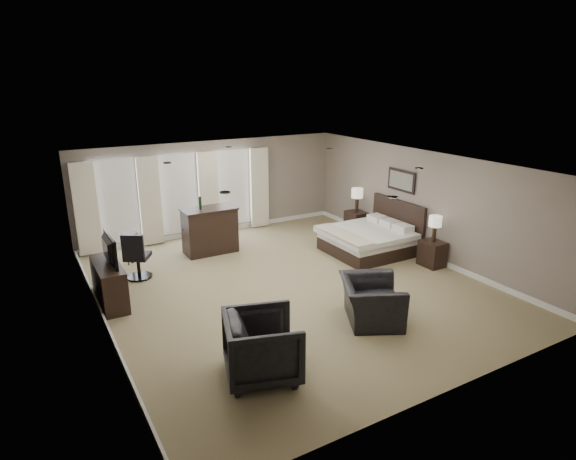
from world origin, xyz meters
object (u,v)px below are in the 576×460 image
armchair_near (371,294)px  bar_stool_right (189,240)px  bar_stool_left (131,248)px  bar_counter (210,230)px  nightstand_near (432,254)px  lamp_near (435,229)px  armchair_far (263,344)px  nightstand_far (356,222)px  lamp_far (357,200)px  dresser (109,284)px  bed (364,230)px  desk_chair (137,255)px  tv (106,261)px

armchair_near → bar_stool_right: (-1.71, 5.01, -0.17)m
bar_stool_left → bar_counter: bearing=-7.3°
nightstand_near → bar_counter: bearing=140.4°
lamp_near → bar_stool_right: lamp_near is taller
armchair_far → bar_stool_left: 5.65m
bar_stool_right → nightstand_far: bearing=-9.0°
lamp_far → dresser: lamp_far is taller
nightstand_far → bar_stool_right: size_ratio=0.90×
nightstand_far → armchair_near: (-2.96, -4.27, 0.21)m
bed → lamp_near: 1.72m
dresser → bar_stool_right: 2.95m
armchair_far → desk_chair: armchair_far is taller
tv → armchair_near: bearing=-128.0°
armchair_near → armchair_far: bearing=129.6°
lamp_far → desk_chair: bearing=-178.1°
dresser → bar_stool_left: size_ratio=1.87×
nightstand_near → lamp_far: (0.00, 2.90, 0.65)m
lamp_far → bar_stool_left: (-6.07, 0.79, -0.57)m
dresser → bar_stool_right: bearing=40.3°
dresser → armchair_near: armchair_near is taller
tv → bar_stool_left: (0.85, 1.96, -0.51)m
nightstand_far → lamp_far: 0.64m
tv → nightstand_far: bearing=-80.4°
lamp_far → desk_chair: (-6.14, -0.20, -0.41)m
nightstand_far → desk_chair: 6.14m
lamp_near → nightstand_near: bearing=0.0°
dresser → desk_chair: 1.26m
lamp_near → lamp_far: size_ratio=0.92×
nightstand_near → armchair_far: (-5.43, -1.92, 0.24)m
desk_chair → bed: bearing=-161.4°
tv → bar_counter: (2.75, 1.72, -0.31)m
lamp_near → dresser: 7.15m
bar_stool_left → armchair_far: bearing=-83.5°
bar_stool_left → desk_chair: size_ratio=0.70×
nightstand_near → dresser: 7.13m
dresser → bed: bearing=-2.6°
bed → bar_stool_left: bearing=156.6°
dresser → bar_stool_right: (2.25, 1.91, -0.07)m
armchair_near → bar_counter: size_ratio=0.89×
bar_stool_right → bed: bearing=-30.1°
bar_counter → bar_stool_right: bar_counter is taller
bed → bar_counter: size_ratio=1.47×
lamp_far → tv: size_ratio=0.67×
nightstand_near → lamp_near: (0.00, 0.00, 0.61)m
armchair_far → bar_counter: size_ratio=0.81×
lamp_far → bar_stool_right: 4.76m
nightstand_near → desk_chair: size_ratio=0.56×
nightstand_far → lamp_far: bearing=0.0°
nightstand_far → dresser: size_ratio=0.44×
tv → armchair_far: 3.95m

